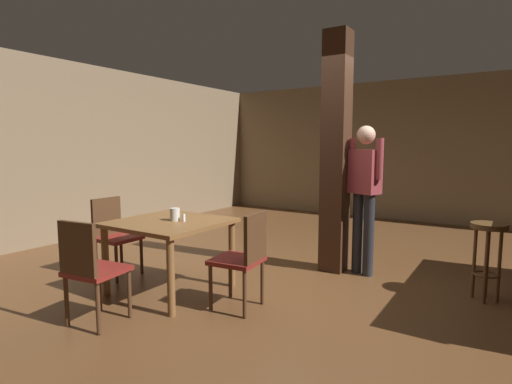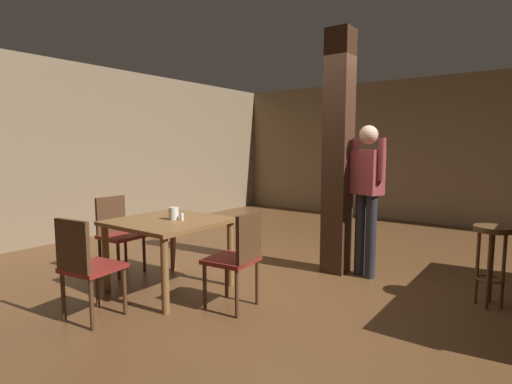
# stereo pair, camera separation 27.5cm
# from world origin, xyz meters

# --- Properties ---
(ground_plane) EXTENTS (10.80, 10.80, 0.00)m
(ground_plane) POSITION_xyz_m (0.00, 0.00, 0.00)
(ground_plane) COLOR brown
(wall_back) EXTENTS (8.00, 0.10, 2.80)m
(wall_back) POSITION_xyz_m (0.00, 4.50, 1.40)
(wall_back) COLOR #756047
(wall_back) RESTS_ON ground_plane
(wall_left) EXTENTS (0.10, 9.00, 2.80)m
(wall_left) POSITION_xyz_m (-4.00, 0.00, 1.40)
(wall_left) COLOR #756047
(wall_left) RESTS_ON ground_plane
(pillar) EXTENTS (0.28, 0.28, 2.80)m
(pillar) POSITION_xyz_m (0.13, 0.61, 1.40)
(pillar) COLOR #382114
(pillar) RESTS_ON ground_plane
(dining_table) EXTENTS (1.04, 1.04, 0.74)m
(dining_table) POSITION_xyz_m (-1.01, -0.96, 0.63)
(dining_table) COLOR brown
(dining_table) RESTS_ON ground_plane
(chair_south) EXTENTS (0.48, 0.48, 0.89)m
(chair_south) POSITION_xyz_m (-0.98, -1.91, 0.51)
(chair_south) COLOR maroon
(chair_south) RESTS_ON ground_plane
(chair_east) EXTENTS (0.46, 0.46, 0.89)m
(chair_east) POSITION_xyz_m (-0.11, -0.94, 0.51)
(chair_east) COLOR maroon
(chair_east) RESTS_ON ground_plane
(chair_west) EXTENTS (0.43, 0.43, 0.89)m
(chair_west) POSITION_xyz_m (-1.91, -0.97, 0.51)
(chair_west) COLOR maroon
(chair_west) RESTS_ON ground_plane
(napkin_cup) EXTENTS (0.10, 0.10, 0.13)m
(napkin_cup) POSITION_xyz_m (-0.97, -0.93, 0.80)
(napkin_cup) COLOR beige
(napkin_cup) RESTS_ON dining_table
(salt_shaker) EXTENTS (0.03, 0.03, 0.07)m
(salt_shaker) POSITION_xyz_m (-0.87, -0.91, 0.77)
(salt_shaker) COLOR silver
(salt_shaker) RESTS_ON dining_table
(standing_person) EXTENTS (0.47, 0.31, 1.72)m
(standing_person) POSITION_xyz_m (0.47, 0.65, 1.00)
(standing_person) COLOR maroon
(standing_person) RESTS_ON ground_plane
(bar_stool_near) EXTENTS (0.33, 0.33, 0.76)m
(bar_stool_near) POSITION_xyz_m (1.73, 0.51, 0.56)
(bar_stool_near) COLOR #4C3319
(bar_stool_near) RESTS_ON ground_plane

